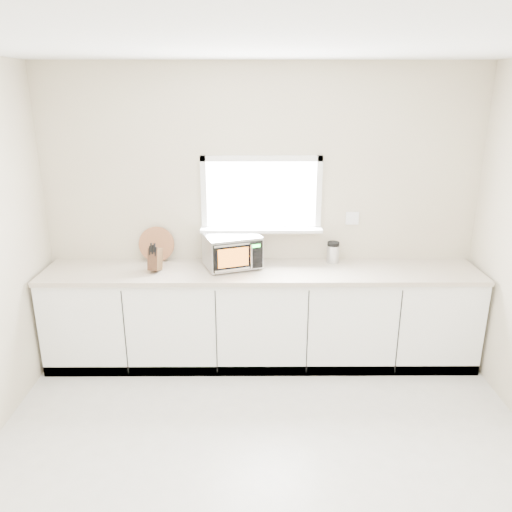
{
  "coord_description": "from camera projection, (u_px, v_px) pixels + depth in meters",
  "views": [
    {
      "loc": [
        -0.07,
        -2.52,
        2.46
      ],
      "look_at": [
        -0.05,
        1.55,
        1.1
      ],
      "focal_mm": 35.0,
      "sensor_mm": 36.0,
      "label": 1
    }
  ],
  "objects": [
    {
      "name": "cutting_board",
      "position": [
        157.0,
        244.0,
        4.67
      ],
      "size": [
        0.33,
        0.08,
        0.33
      ],
      "primitive_type": "cylinder",
      "rotation": [
        1.4,
        0.0,
        0.0
      ],
      "color": "#9E613D",
      "rests_on": "countertop"
    },
    {
      "name": "knife_block",
      "position": [
        155.0,
        259.0,
        4.41
      ],
      "size": [
        0.12,
        0.2,
        0.27
      ],
      "rotation": [
        0.0,
        0.0,
        -0.17
      ],
      "color": "#4E341C",
      "rests_on": "countertop"
    },
    {
      "name": "microwave",
      "position": [
        232.0,
        250.0,
        4.5
      ],
      "size": [
        0.56,
        0.5,
        0.3
      ],
      "rotation": [
        0.0,
        0.0,
        0.35
      ],
      "color": "black",
      "rests_on": "countertop"
    },
    {
      "name": "back_wall",
      "position": [
        261.0,
        214.0,
        4.64
      ],
      "size": [
        4.0,
        0.17,
        2.7
      ],
      "color": "beige",
      "rests_on": "ground"
    },
    {
      "name": "cabinets",
      "position": [
        261.0,
        318.0,
        4.65
      ],
      "size": [
        3.92,
        0.6,
        0.88
      ],
      "primitive_type": "cube",
      "color": "white",
      "rests_on": "ground"
    },
    {
      "name": "coffee_grinder",
      "position": [
        333.0,
        252.0,
        4.65
      ],
      "size": [
        0.13,
        0.13,
        0.2
      ],
      "rotation": [
        0.0,
        0.0,
        0.18
      ],
      "color": "silver",
      "rests_on": "countertop"
    },
    {
      "name": "countertop",
      "position": [
        262.0,
        272.0,
        4.49
      ],
      "size": [
        3.92,
        0.64,
        0.04
      ],
      "primitive_type": "cube",
      "color": "beige",
      "rests_on": "cabinets"
    },
    {
      "name": "ground",
      "position": [
        265.0,
        496.0,
        3.18
      ],
      "size": [
        4.0,
        4.0,
        0.0
      ],
      "primitive_type": "plane",
      "color": "beige",
      "rests_on": "ground"
    }
  ]
}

